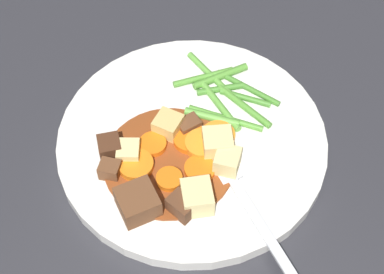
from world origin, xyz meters
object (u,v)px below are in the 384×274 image
(potato_chunk_1, at_px, (197,197))
(potato_chunk_3, at_px, (218,144))
(carrot_slice_3, at_px, (169,180))
(potato_chunk_4, at_px, (128,152))
(meat_chunk_0, at_px, (189,126))
(meat_chunk_1, at_px, (110,147))
(meat_chunk_4, at_px, (110,170))
(carrot_slice_6, at_px, (186,138))
(potato_chunk_0, at_px, (227,162))
(fork, at_px, (244,198))
(meat_chunk_3, at_px, (138,202))
(potato_chunk_2, at_px, (169,124))
(carrot_slice_5, at_px, (200,170))
(carrot_slice_4, at_px, (153,145))
(meat_chunk_2, at_px, (182,206))
(carrot_slice_1, at_px, (218,136))
(carrot_slice_0, at_px, (202,145))
(dinner_plate, at_px, (192,141))
(carrot_slice_2, at_px, (136,166))

(potato_chunk_1, relative_size, potato_chunk_3, 1.07)
(carrot_slice_3, relative_size, potato_chunk_4, 1.10)
(meat_chunk_0, bearing_deg, meat_chunk_1, -55.29)
(meat_chunk_4, bearing_deg, meat_chunk_0, 140.53)
(carrot_slice_6, relative_size, potato_chunk_0, 1.38)
(carrot_slice_3, bearing_deg, meat_chunk_1, -105.09)
(potato_chunk_3, relative_size, potato_chunk_4, 1.24)
(carrot_slice_6, distance_m, fork, 0.09)
(meat_chunk_4, bearing_deg, meat_chunk_1, -159.36)
(meat_chunk_3, relative_size, fork, 0.25)
(potato_chunk_2, relative_size, meat_chunk_0, 1.13)
(meat_chunk_0, bearing_deg, carrot_slice_6, 5.96)
(carrot_slice_5, xyz_separation_m, meat_chunk_4, (0.03, -0.08, 0.00))
(carrot_slice_6, height_order, fork, carrot_slice_6)
(carrot_slice_4, height_order, meat_chunk_4, meat_chunk_4)
(potato_chunk_0, bearing_deg, potato_chunk_4, -82.36)
(meat_chunk_0, relative_size, fork, 0.16)
(meat_chunk_2, relative_size, meat_chunk_3, 0.71)
(carrot_slice_1, bearing_deg, potato_chunk_4, -60.15)
(potato_chunk_0, relative_size, potato_chunk_3, 0.87)
(carrot_slice_3, height_order, meat_chunk_2, meat_chunk_2)
(carrot_slice_1, bearing_deg, potato_chunk_0, 27.07)
(carrot_slice_0, relative_size, meat_chunk_3, 0.97)
(carrot_slice_6, relative_size, meat_chunk_1, 1.52)
(carrot_slice_0, height_order, meat_chunk_2, meat_chunk_2)
(carrot_slice_0, distance_m, carrot_slice_4, 0.05)
(meat_chunk_0, relative_size, meat_chunk_3, 0.64)
(carrot_slice_3, height_order, potato_chunk_2, potato_chunk_2)
(potato_chunk_4, distance_m, meat_chunk_0, 0.07)
(potato_chunk_3, distance_m, meat_chunk_4, 0.11)
(potato_chunk_4, relative_size, fork, 0.17)
(fork, bearing_deg, meat_chunk_3, -69.05)
(dinner_plate, bearing_deg, carrot_slice_0, 49.12)
(carrot_slice_3, xyz_separation_m, meat_chunk_4, (0.01, -0.06, 0.00))
(potato_chunk_1, bearing_deg, meat_chunk_1, -109.04)
(carrot_slice_2, relative_size, potato_chunk_2, 1.36)
(fork, bearing_deg, carrot_slice_4, -108.74)
(carrot_slice_2, relative_size, meat_chunk_2, 1.39)
(dinner_plate, relative_size, meat_chunk_1, 12.04)
(carrot_slice_0, height_order, carrot_slice_5, carrot_slice_0)
(carrot_slice_2, xyz_separation_m, carrot_slice_3, (0.01, 0.04, -0.00))
(potato_chunk_3, distance_m, meat_chunk_0, 0.04)
(carrot_slice_6, bearing_deg, potato_chunk_1, 23.41)
(carrot_slice_3, height_order, meat_chunk_4, meat_chunk_4)
(potato_chunk_1, distance_m, meat_chunk_0, 0.09)
(fork, bearing_deg, carrot_slice_3, -89.71)
(carrot_slice_0, xyz_separation_m, meat_chunk_2, (0.07, 0.00, 0.00))
(carrot_slice_0, bearing_deg, meat_chunk_2, 0.00)
(carrot_slice_1, distance_m, carrot_slice_6, 0.03)
(dinner_plate, bearing_deg, carrot_slice_4, -56.03)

